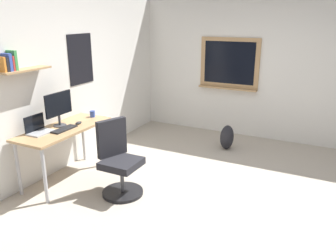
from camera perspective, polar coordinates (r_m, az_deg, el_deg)
ground_plane at (r=4.50m, az=9.12°, el=-11.30°), size 5.20×5.20×0.00m
wall_back at (r=5.26m, az=-16.64°, el=7.60°), size 5.00×0.30×2.60m
wall_right at (r=6.38m, az=16.35°, el=9.32°), size 0.22×5.00×2.60m
desk at (r=4.81m, az=-16.83°, el=-1.21°), size 1.36×0.57×0.75m
office_chair at (r=4.38m, az=-8.19°, el=-6.11°), size 0.54×0.55×0.95m
laptop at (r=4.67m, az=-20.76°, el=-0.42°), size 0.31×0.21×0.23m
monitor_primary at (r=4.80m, az=-17.73°, el=3.08°), size 0.46×0.17×0.46m
keyboard at (r=4.69m, az=-16.86°, el=-0.49°), size 0.37×0.13×0.02m
computer_mouse at (r=4.88m, az=-14.65°, el=0.51°), size 0.10×0.06×0.03m
coffee_mug at (r=5.17m, az=-12.46°, el=1.98°), size 0.08×0.08×0.09m
backpack at (r=5.90m, az=9.77°, el=-1.85°), size 0.32×0.22×0.41m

